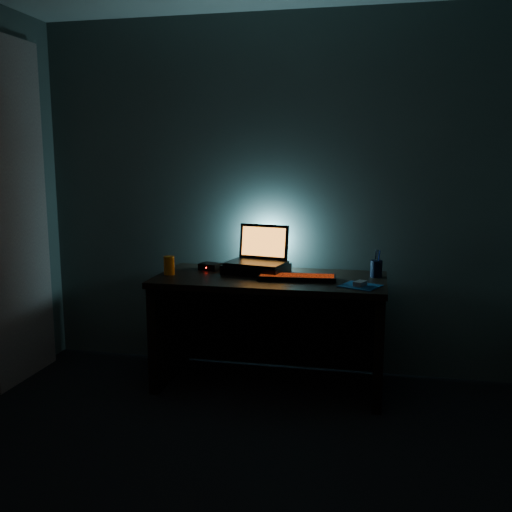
{
  "coord_description": "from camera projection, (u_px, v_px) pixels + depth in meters",
  "views": [
    {
      "loc": [
        0.67,
        -1.98,
        1.52
      ],
      "look_at": [
        -0.09,
        1.57,
        0.89
      ],
      "focal_mm": 40.0,
      "sensor_mm": 36.0,
      "label": 1
    }
  ],
  "objects": [
    {
      "name": "laptop",
      "position": [
        259.0,
        254.0,
        3.89
      ],
      "size": [
        0.42,
        0.35,
        0.26
      ],
      "rotation": [
        0.0,
        0.0,
        -0.2
      ],
      "color": "black",
      "rests_on": "riser"
    },
    {
      "name": "desk",
      "position": [
        271.0,
        313.0,
        3.83
      ],
      "size": [
        1.5,
        0.7,
        0.75
      ],
      "color": "black",
      "rests_on": "ground"
    },
    {
      "name": "router",
      "position": [
        210.0,
        266.0,
        3.98
      ],
      "size": [
        0.16,
        0.14,
        0.05
      ],
      "rotation": [
        0.0,
        0.0,
        -0.26
      ],
      "color": "black",
      "rests_on": "desk"
    },
    {
      "name": "juice_glass",
      "position": [
        169.0,
        265.0,
        3.81
      ],
      "size": [
        0.08,
        0.08,
        0.12
      ],
      "primitive_type": "cylinder",
      "rotation": [
        0.0,
        0.0,
        0.08
      ],
      "color": "orange",
      "rests_on": "desk"
    },
    {
      "name": "curtain",
      "position": [
        15.0,
        214.0,
        3.83
      ],
      "size": [
        0.06,
        0.65,
        2.3
      ],
      "primitive_type": "cube",
      "color": "#C7AF9F",
      "rests_on": "ground"
    },
    {
      "name": "keyboard",
      "position": [
        297.0,
        277.0,
        3.65
      ],
      "size": [
        0.5,
        0.19,
        0.03
      ],
      "rotation": [
        0.0,
        0.0,
        0.07
      ],
      "color": "black",
      "rests_on": "desk"
    },
    {
      "name": "room",
      "position": [
        190.0,
        232.0,
        2.09
      ],
      "size": [
        3.5,
        4.0,
        2.5
      ],
      "color": "black",
      "rests_on": "ground"
    },
    {
      "name": "riser",
      "position": [
        256.0,
        269.0,
        3.86
      ],
      "size": [
        0.45,
        0.37,
        0.06
      ],
      "primitive_type": "cube",
      "rotation": [
        0.0,
        0.0,
        -0.2
      ],
      "color": "black",
      "rests_on": "desk"
    },
    {
      "name": "mouse",
      "position": [
        360.0,
        283.0,
        3.46
      ],
      "size": [
        0.09,
        0.1,
        0.03
      ],
      "primitive_type": "cube",
      "rotation": [
        0.0,
        0.0,
        -0.42
      ],
      "color": "gray",
      "rests_on": "mousepad"
    },
    {
      "name": "mousepad",
      "position": [
        360.0,
        286.0,
        3.46
      ],
      "size": [
        0.28,
        0.27,
        0.0
      ],
      "primitive_type": "cube",
      "rotation": [
        0.0,
        0.0,
        -0.42
      ],
      "color": "navy",
      "rests_on": "desk"
    },
    {
      "name": "pen_cup",
      "position": [
        376.0,
        269.0,
        3.72
      ],
      "size": [
        0.1,
        0.1,
        0.11
      ],
      "primitive_type": "cylinder",
      "rotation": [
        0.0,
        0.0,
        -0.41
      ],
      "color": "black",
      "rests_on": "desk"
    }
  ]
}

